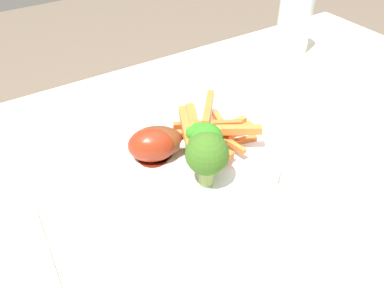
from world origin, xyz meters
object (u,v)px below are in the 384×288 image
(broccoli_floret_middle, at_px, (207,154))
(chicken_drumstick_near, at_px, (160,142))
(dining_table, at_px, (224,227))
(water_glass, at_px, (294,23))
(carrot_fries_pile, at_px, (209,130))
(chicken_drumstick_far, at_px, (156,145))
(dinner_plate, at_px, (192,158))
(broccoli_floret_front, at_px, (205,139))

(broccoli_floret_middle, height_order, chicken_drumstick_near, broccoli_floret_middle)
(dining_table, relative_size, water_glass, 9.64)
(carrot_fries_pile, height_order, chicken_drumstick_near, same)
(dining_table, distance_m, chicken_drumstick_far, 0.18)
(water_glass, bearing_deg, chicken_drumstick_near, -157.68)
(dinner_plate, bearing_deg, chicken_drumstick_far, 154.45)
(carrot_fries_pile, relative_size, water_glass, 1.31)
(dining_table, height_order, dinner_plate, dinner_plate)
(broccoli_floret_middle, xyz_separation_m, chicken_drumstick_near, (-0.02, 0.08, -0.03))
(dining_table, relative_size, broccoli_floret_front, 17.45)
(dining_table, height_order, broccoli_floret_middle, broccoli_floret_middle)
(dinner_plate, distance_m, water_glass, 0.42)
(chicken_drumstick_near, bearing_deg, broccoli_floret_front, -50.85)
(carrot_fries_pile, height_order, chicken_drumstick_far, same)
(carrot_fries_pile, distance_m, water_glass, 0.38)
(chicken_drumstick_near, distance_m, water_glass, 0.45)
(chicken_drumstick_far, height_order, water_glass, water_glass)
(carrot_fries_pile, xyz_separation_m, water_glass, (0.34, 0.18, 0.03))
(dinner_plate, height_order, chicken_drumstick_near, chicken_drumstick_near)
(broccoli_floret_middle, distance_m, water_glass, 0.46)
(carrot_fries_pile, distance_m, chicken_drumstick_near, 0.08)
(broccoli_floret_middle, height_order, chicken_drumstick_far, broccoli_floret_middle)
(chicken_drumstick_far, bearing_deg, broccoli_floret_front, -43.42)
(dinner_plate, bearing_deg, broccoli_floret_front, -81.10)
(dinner_plate, relative_size, chicken_drumstick_far, 2.04)
(dining_table, bearing_deg, chicken_drumstick_far, 134.93)
(broccoli_floret_middle, bearing_deg, broccoli_floret_front, 60.00)
(carrot_fries_pile, bearing_deg, broccoli_floret_middle, -126.60)
(dinner_plate, relative_size, broccoli_floret_middle, 3.23)
(broccoli_floret_middle, distance_m, chicken_drumstick_near, 0.09)
(broccoli_floret_front, height_order, water_glass, water_glass)
(broccoli_floret_middle, height_order, water_glass, water_glass)
(broccoli_floret_middle, xyz_separation_m, carrot_fries_pile, (0.05, 0.07, -0.03))
(dinner_plate, xyz_separation_m, water_glass, (0.37, 0.19, 0.05))
(dinner_plate, xyz_separation_m, chicken_drumstick_far, (-0.05, 0.02, 0.03))
(dining_table, height_order, chicken_drumstick_near, chicken_drumstick_near)
(broccoli_floret_middle, distance_m, chicken_drumstick_far, 0.09)
(broccoli_floret_front, relative_size, chicken_drumstick_far, 0.54)
(chicken_drumstick_near, bearing_deg, broccoli_floret_middle, -75.22)
(dinner_plate, bearing_deg, water_glass, 27.50)
(water_glass, bearing_deg, broccoli_floret_middle, -147.00)
(broccoli_floret_front, height_order, carrot_fries_pile, broccoli_floret_front)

